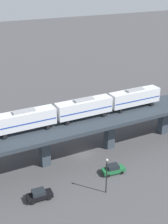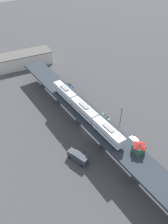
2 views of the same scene
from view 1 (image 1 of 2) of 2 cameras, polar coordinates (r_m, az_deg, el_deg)
The scene contains 7 objects.
ground_plane at distance 67.12m, azimuth -0.20°, elevation -7.68°, with size 400.00×400.00×0.00m, color #424244.
elevated_viaduct at distance 63.84m, azimuth -0.35°, elevation -2.75°, with size 9.16×92.07×7.58m.
subway_train at distance 63.90m, azimuth -0.00°, elevation 0.85°, with size 3.14×37.22×4.45m.
street_car_green at distance 61.06m, azimuth 5.36°, elevation -10.35°, with size 2.39×4.60×1.89m.
street_car_black at distance 55.30m, azimuth -8.18°, elevation -14.75°, with size 2.21×4.52×1.89m.
delivery_truck at distance 71.74m, azimuth -10.22°, elevation -4.22°, with size 4.12×7.54×3.20m.
street_lamp at distance 54.43m, azimuth 4.15°, elevation -11.07°, with size 0.44×0.44×6.94m.
Camera 1 is at (50.54, -26.19, 35.57)m, focal length 50.00 mm.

